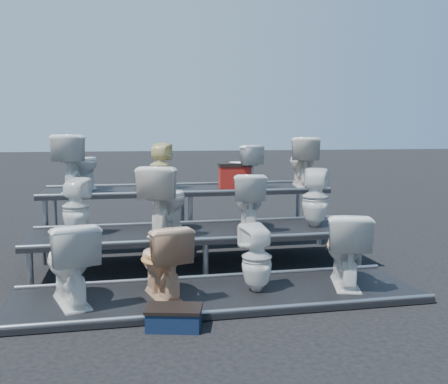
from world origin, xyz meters
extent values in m
plane|color=black|center=(0.00, 0.00, 0.00)|extent=(80.00, 80.00, 0.00)
cube|color=black|center=(0.00, -1.30, 0.03)|extent=(4.20, 1.20, 0.06)
cube|color=black|center=(0.00, 0.00, 0.23)|extent=(4.20, 1.20, 0.46)
cube|color=black|center=(0.00, 1.30, 0.43)|extent=(4.20, 1.20, 0.86)
imported|color=white|center=(-1.47, -1.30, 0.46)|extent=(0.67, 0.89, 0.81)
imported|color=tan|center=(-0.57, -1.30, 0.44)|extent=(0.59, 0.82, 0.75)
imported|color=white|center=(0.40, -1.30, 0.41)|extent=(0.38, 0.39, 0.70)
imported|color=white|center=(1.40, -1.30, 0.46)|extent=(0.66, 0.89, 0.81)
imported|color=white|center=(-1.51, 0.00, 0.81)|extent=(0.41, 0.41, 0.71)
imported|color=white|center=(-0.43, 0.00, 0.89)|extent=(0.76, 0.95, 0.85)
imported|color=white|center=(0.65, 0.00, 0.83)|extent=(0.53, 0.78, 0.73)
imported|color=white|center=(1.57, 0.00, 0.85)|extent=(0.47, 0.47, 0.78)
imported|color=white|center=(-1.56, 1.30, 1.27)|extent=(0.72, 0.92, 0.82)
imported|color=beige|center=(-0.38, 1.30, 1.21)|extent=(0.41, 0.41, 0.70)
imported|color=white|center=(0.89, 1.30, 1.19)|extent=(0.58, 0.74, 0.66)
imported|color=white|center=(1.87, 1.30, 1.25)|extent=(0.57, 0.83, 0.78)
cube|color=maroon|center=(0.74, 1.24, 1.03)|extent=(0.50, 0.42, 0.33)
cube|color=#0E1B34|center=(-0.54, -2.00, 0.08)|extent=(0.52, 0.38, 0.17)
camera|label=1|loc=(-0.96, -6.20, 1.72)|focal=40.00mm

